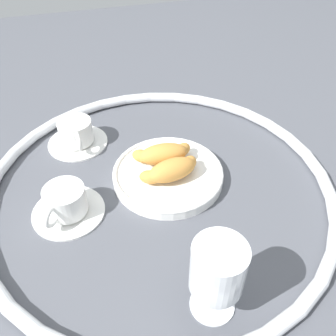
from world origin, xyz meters
The scene contains 8 objects.
ground_plane centered at (0.00, 0.00, 0.00)m, with size 2.20×2.20×0.00m, color #4C4F56.
table_chrome_rim centered at (0.00, 0.00, 0.01)m, with size 0.69×0.69×0.02m, color silver.
pastry_plate centered at (0.03, 0.02, 0.01)m, with size 0.23×0.23×0.02m.
croissant_large centered at (0.03, 0.00, 0.04)m, with size 0.13×0.08×0.04m.
croissant_small centered at (0.02, 0.05, 0.04)m, with size 0.14×0.07×0.04m.
coffee_cup_near centered at (-0.18, -0.01, 0.03)m, with size 0.14×0.14×0.06m.
coffee_cup_far centered at (-0.14, 0.20, 0.03)m, with size 0.14×0.14×0.06m.
juice_glass_left centered at (0.01, -0.26, 0.10)m, with size 0.08×0.08×0.14m.
Camera 1 is at (-0.13, -0.50, 0.52)m, focal length 38.67 mm.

